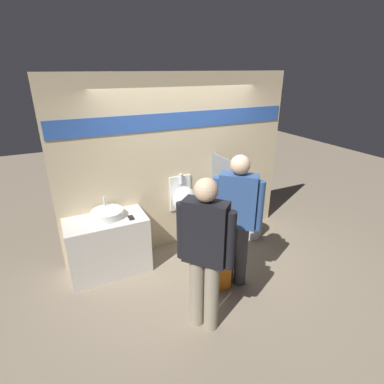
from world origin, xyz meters
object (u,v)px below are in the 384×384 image
cell_phone (131,218)px  urinal_near_counter (184,200)px  sink_basin (108,214)px  toilet (249,217)px  shopping_bag (220,276)px  person_with_lanyard (237,217)px  person_in_vest (205,251)px

cell_phone → urinal_near_counter: urinal_near_counter is taller
sink_basin → urinal_near_counter: urinal_near_counter is taller
toilet → shopping_bag: 1.59m
cell_phone → person_with_lanyard: bearing=-37.9°
sink_basin → urinal_near_counter: bearing=3.5°
sink_basin → cell_phone: 0.33m
sink_basin → cell_phone: sink_basin is taller
sink_basin → shopping_bag: 1.75m
toilet → person_with_lanyard: person_with_lanyard is taller
person_with_lanyard → cell_phone: bearing=3.8°
person_in_vest → person_with_lanyard: person_with_lanyard is taller
urinal_near_counter → person_in_vest: person_in_vest is taller
toilet → shopping_bag: bearing=-139.3°
sink_basin → person_in_vest: 1.69m
sink_basin → toilet: size_ratio=0.48×
cell_phone → person_with_lanyard: 1.45m
sink_basin → person_in_vest: (0.70, -1.53, 0.10)m
toilet → urinal_near_counter: bearing=173.3°
shopping_bag → person_with_lanyard: bearing=10.9°
person_with_lanyard → urinal_near_counter: bearing=-37.3°
sink_basin → toilet: bearing=-1.6°
sink_basin → person_with_lanyard: person_with_lanyard is taller
sink_basin → person_in_vest: size_ratio=0.24×
sink_basin → cell_phone: bearing=-31.7°
urinal_near_counter → person_in_vest: bearing=-107.2°
sink_basin → person_in_vest: bearing=-65.6°
urinal_near_counter → toilet: urinal_near_counter is taller
urinal_near_counter → person_in_vest: 1.69m
person_in_vest → person_with_lanyard: (0.72, 0.48, 0.01)m
person_with_lanyard → toilet: bearing=-92.8°
cell_phone → urinal_near_counter: (0.91, 0.24, -0.02)m
sink_basin → toilet: 2.45m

